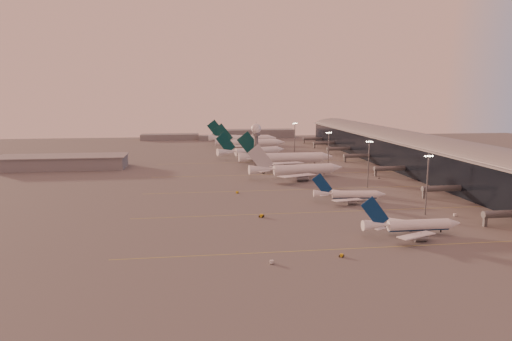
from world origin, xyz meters
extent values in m
plane|color=#5E5B5B|center=(0.00, 0.00, 0.00)|extent=(700.00, 700.00, 0.00)
cube|color=#CCC848|center=(30.00, -35.00, 0.01)|extent=(180.00, 0.25, 0.02)
cube|color=#CCC848|center=(30.00, 10.00, 0.01)|extent=(180.00, 0.25, 0.02)
cube|color=#CCC848|center=(30.00, 55.00, 0.01)|extent=(180.00, 0.25, 0.02)
cube|color=#CCC848|center=(30.00, 100.00, 0.01)|extent=(180.00, 0.25, 0.02)
cube|color=#CCC848|center=(30.00, 150.00, 0.01)|extent=(180.00, 0.25, 0.02)
cube|color=black|center=(108.00, 110.00, 9.00)|extent=(36.00, 360.00, 18.00)
cylinder|color=slate|center=(108.00, 110.00, 18.00)|extent=(10.08, 360.00, 10.08)
cube|color=slate|center=(108.00, 110.00, 18.20)|extent=(40.00, 362.00, 0.80)
cylinder|color=slate|center=(82.00, -18.00, 4.50)|extent=(22.00, 2.80, 2.80)
cube|color=slate|center=(72.00, -18.00, 2.20)|extent=(1.20, 1.20, 4.40)
cylinder|color=slate|center=(82.00, 28.00, 4.50)|extent=(22.00, 2.80, 2.80)
cube|color=slate|center=(72.00, 28.00, 2.20)|extent=(1.20, 1.20, 4.40)
cylinder|color=slate|center=(82.00, 86.00, 4.50)|extent=(22.00, 2.80, 2.80)
cube|color=slate|center=(72.00, 86.00, 2.20)|extent=(1.20, 1.20, 4.40)
cylinder|color=slate|center=(82.00, 142.00, 4.50)|extent=(22.00, 2.80, 2.80)
cube|color=slate|center=(72.00, 142.00, 2.20)|extent=(1.20, 1.20, 4.40)
cylinder|color=slate|center=(82.00, 184.00, 4.50)|extent=(22.00, 2.80, 2.80)
cube|color=slate|center=(72.00, 184.00, 2.20)|extent=(1.20, 1.20, 4.40)
cylinder|color=slate|center=(82.00, 226.00, 4.50)|extent=(22.00, 2.80, 2.80)
cube|color=slate|center=(72.00, 226.00, 2.20)|extent=(1.20, 1.20, 4.40)
cylinder|color=slate|center=(82.00, 266.00, 4.50)|extent=(22.00, 2.80, 2.80)
cube|color=slate|center=(72.00, 266.00, 2.20)|extent=(1.20, 1.20, 4.40)
cube|color=slate|center=(-120.00, 140.00, 4.00)|extent=(80.00, 25.00, 8.00)
cube|color=slate|center=(-120.00, 140.00, 8.20)|extent=(82.00, 27.00, 0.60)
cylinder|color=slate|center=(5.00, 120.00, 11.00)|extent=(2.60, 2.60, 22.00)
cylinder|color=slate|center=(5.00, 120.00, 22.50)|extent=(5.20, 5.20, 1.20)
sphere|color=white|center=(5.00, 120.00, 26.40)|extent=(6.40, 6.40, 6.40)
cylinder|color=slate|center=(5.00, 120.00, 30.10)|extent=(0.16, 0.16, 2.00)
cylinder|color=slate|center=(58.00, 0.00, 12.50)|extent=(0.56, 0.56, 25.00)
cube|color=slate|center=(58.00, 0.00, 24.50)|extent=(3.60, 0.25, 0.25)
sphere|color=#FFEABF|center=(56.50, 0.00, 24.10)|extent=(0.56, 0.56, 0.56)
sphere|color=#FFEABF|center=(57.50, 0.00, 24.10)|extent=(0.56, 0.56, 0.56)
sphere|color=#FFEABF|center=(58.50, 0.00, 24.10)|extent=(0.56, 0.56, 0.56)
sphere|color=#FFEABF|center=(59.50, 0.00, 24.10)|extent=(0.56, 0.56, 0.56)
cylinder|color=slate|center=(55.00, 55.00, 12.50)|extent=(0.56, 0.56, 25.00)
cube|color=slate|center=(55.00, 55.00, 24.50)|extent=(3.60, 0.25, 0.25)
sphere|color=#FFEABF|center=(53.50, 55.00, 24.10)|extent=(0.56, 0.56, 0.56)
sphere|color=#FFEABF|center=(54.50, 55.00, 24.10)|extent=(0.56, 0.56, 0.56)
sphere|color=#FFEABF|center=(55.50, 55.00, 24.10)|extent=(0.56, 0.56, 0.56)
sphere|color=#FFEABF|center=(56.50, 55.00, 24.10)|extent=(0.56, 0.56, 0.56)
cylinder|color=slate|center=(50.00, 110.00, 12.50)|extent=(0.56, 0.56, 25.00)
cube|color=slate|center=(50.00, 110.00, 24.50)|extent=(3.60, 0.25, 0.25)
sphere|color=#FFEABF|center=(48.50, 110.00, 24.10)|extent=(0.56, 0.56, 0.56)
sphere|color=#FFEABF|center=(49.50, 110.00, 24.10)|extent=(0.56, 0.56, 0.56)
sphere|color=#FFEABF|center=(50.50, 110.00, 24.10)|extent=(0.56, 0.56, 0.56)
sphere|color=#FFEABF|center=(51.50, 110.00, 24.10)|extent=(0.56, 0.56, 0.56)
cylinder|color=slate|center=(48.00, 200.00, 12.50)|extent=(0.56, 0.56, 25.00)
cube|color=slate|center=(48.00, 200.00, 24.50)|extent=(3.60, 0.25, 0.25)
sphere|color=#FFEABF|center=(46.50, 200.00, 24.10)|extent=(0.56, 0.56, 0.56)
sphere|color=#FFEABF|center=(47.50, 200.00, 24.10)|extent=(0.56, 0.56, 0.56)
sphere|color=#FFEABF|center=(48.50, 200.00, 24.10)|extent=(0.56, 0.56, 0.56)
sphere|color=#FFEABF|center=(49.50, 200.00, 24.10)|extent=(0.56, 0.56, 0.56)
cube|color=slate|center=(-60.00, 320.00, 3.00)|extent=(60.00, 18.00, 6.00)
cube|color=slate|center=(30.00, 330.00, 4.50)|extent=(90.00, 20.00, 9.00)
cube|color=slate|center=(-10.00, 310.00, 2.50)|extent=(40.00, 15.00, 5.00)
cylinder|color=white|center=(42.67, -24.22, 3.06)|extent=(22.06, 3.88, 3.75)
cylinder|color=navy|center=(42.67, -24.22, 2.22)|extent=(21.61, 2.83, 2.70)
cone|color=white|center=(55.83, -24.29, 3.06)|extent=(4.29, 3.78, 3.75)
cone|color=white|center=(27.03, -24.13, 3.53)|extent=(9.26, 3.81, 3.75)
cube|color=white|center=(37.21, -33.42, 2.40)|extent=(15.83, 10.67, 1.18)
cylinder|color=gray|center=(39.91, -31.25, 0.69)|extent=(4.28, 2.46, 2.44)
cube|color=gray|center=(39.91, -31.25, 1.75)|extent=(0.30, 0.25, 1.50)
cube|color=white|center=(37.32, -14.96, 2.40)|extent=(15.79, 10.82, 1.18)
cylinder|color=gray|center=(39.99, -17.15, 0.69)|extent=(4.28, 2.46, 2.44)
cube|color=gray|center=(39.99, -17.15, 1.75)|extent=(0.30, 0.25, 1.50)
cube|color=navy|center=(26.57, -24.13, 8.17)|extent=(10.30, 0.40, 11.18)
cube|color=white|center=(27.04, -28.39, 3.62)|extent=(4.54, 3.29, 0.25)
cube|color=white|center=(27.09, -19.86, 3.62)|extent=(4.53, 3.33, 0.25)
cylinder|color=black|center=(51.05, -24.27, 0.49)|extent=(0.49, 0.49, 0.99)
cylinder|color=black|center=(40.91, -22.04, 0.54)|extent=(1.09, 0.50, 1.09)
cylinder|color=black|center=(40.89, -26.38, 0.54)|extent=(1.09, 0.50, 1.09)
cylinder|color=white|center=(37.59, 26.41, 2.82)|extent=(20.56, 5.98, 3.45)
cylinder|color=navy|center=(37.59, 26.41, 2.04)|extent=(20.04, 4.97, 2.49)
cone|color=white|center=(49.60, 24.89, 2.82)|extent=(4.33, 3.92, 3.45)
cone|color=white|center=(23.31, 28.23, 3.25)|extent=(8.88, 4.50, 3.45)
cube|color=white|center=(31.58, 18.61, 2.21)|extent=(14.93, 8.38, 1.09)
cylinder|color=gray|center=(34.28, 20.29, 0.64)|extent=(4.18, 2.72, 2.25)
cube|color=gray|center=(34.28, 20.29, 1.61)|extent=(0.30, 0.26, 1.38)
cube|color=white|center=(33.72, 35.47, 2.21)|extent=(13.95, 11.25, 1.09)
cylinder|color=gray|center=(35.92, 33.17, 0.64)|extent=(4.18, 2.72, 2.25)
cube|color=gray|center=(35.92, 33.17, 1.61)|extent=(0.30, 0.26, 1.38)
cube|color=navy|center=(22.88, 28.28, 7.52)|extent=(9.44, 1.51, 10.30)
cube|color=white|center=(22.84, 24.33, 3.34)|extent=(4.19, 2.66, 0.23)
cube|color=white|center=(23.83, 32.12, 3.34)|extent=(4.09, 3.38, 0.23)
cylinder|color=black|center=(45.24, 25.44, 0.45)|extent=(0.45, 0.45, 0.91)
cylinder|color=black|center=(36.22, 28.60, 0.50)|extent=(1.05, 0.58, 1.00)
cylinder|color=black|center=(35.71, 24.63, 0.50)|extent=(1.05, 0.58, 1.00)
cylinder|color=white|center=(28.41, 88.38, 3.82)|extent=(35.59, 9.15, 5.50)
cylinder|color=white|center=(28.41, 88.38, 2.58)|extent=(34.73, 7.55, 3.96)
cone|color=white|center=(49.31, 90.58, 3.82)|extent=(7.35, 6.18, 5.50)
cone|color=white|center=(3.57, 85.76, 4.50)|extent=(15.26, 7.01, 5.50)
cube|color=white|center=(21.40, 72.92, 2.85)|extent=(24.22, 18.99, 1.63)
cylinder|color=gray|center=(25.28, 76.81, 0.62)|extent=(7.15, 4.27, 3.58)
cube|color=gray|center=(25.28, 76.81, 1.89)|extent=(0.29, 0.25, 2.20)
cube|color=white|center=(18.34, 102.04, 2.85)|extent=(25.62, 14.89, 1.63)
cylinder|color=gray|center=(22.94, 99.04, 0.62)|extent=(7.15, 4.27, 3.58)
cube|color=gray|center=(22.94, 99.04, 1.89)|extent=(0.29, 0.25, 2.20)
cube|color=#B9BBC1|center=(2.83, 85.69, 11.00)|extent=(15.20, 1.90, 16.33)
cube|color=white|center=(3.99, 78.96, 4.64)|extent=(7.13, 5.78, 0.22)
cube|color=white|center=(2.56, 92.51, 4.64)|extent=(7.28, 4.73, 0.22)
cylinder|color=black|center=(41.72, 89.78, 0.44)|extent=(0.44, 0.44, 0.89)
cylinder|color=black|center=(25.39, 90.02, 0.49)|extent=(1.02, 0.54, 0.98)
cylinder|color=black|center=(25.80, 86.14, 0.49)|extent=(1.02, 0.54, 0.98)
cylinder|color=white|center=(31.54, 130.28, 4.56)|extent=(40.10, 6.90, 6.46)
cylinder|color=white|center=(31.54, 130.28, 3.11)|extent=(39.28, 5.08, 4.65)
cone|color=white|center=(55.42, 130.55, 4.56)|extent=(7.82, 6.54, 6.46)
cone|color=white|center=(3.13, 129.97, 5.37)|extent=(16.86, 6.64, 6.46)
cube|color=white|center=(21.86, 113.34, 3.43)|extent=(28.74, 19.84, 1.91)
cylinder|color=gray|center=(26.71, 117.37, 0.78)|extent=(7.79, 4.28, 4.20)
cube|color=gray|center=(26.71, 117.37, 2.30)|extent=(0.34, 0.28, 2.58)
cube|color=white|center=(21.49, 147.01, 3.43)|extent=(28.91, 19.34, 1.91)
cylinder|color=gray|center=(26.43, 143.08, 0.78)|extent=(7.79, 4.28, 4.20)
cube|color=gray|center=(26.43, 143.08, 2.30)|extent=(0.34, 0.28, 2.58)
cube|color=#063536|center=(2.29, 129.96, 13.08)|extent=(17.76, 0.59, 19.11)
cube|color=white|center=(2.93, 122.22, 5.53)|extent=(8.23, 6.07, 0.28)
cube|color=white|center=(2.76, 137.71, 5.53)|extent=(8.25, 5.94, 0.28)
cylinder|color=black|center=(46.75, 130.45, 0.56)|extent=(0.56, 0.56, 1.11)
cylinder|color=black|center=(28.28, 132.69, 0.61)|extent=(1.23, 0.57, 1.22)
cylinder|color=black|center=(28.34, 127.80, 0.61)|extent=(1.23, 0.57, 1.22)
cylinder|color=white|center=(12.56, 174.12, 3.96)|extent=(34.74, 16.43, 5.61)
cylinder|color=white|center=(12.56, 174.12, 2.70)|extent=(33.58, 14.72, 4.04)
cone|color=white|center=(32.22, 180.76, 3.96)|extent=(8.17, 7.46, 5.61)
cone|color=white|center=(-10.82, 166.24, 4.67)|extent=(15.61, 9.97, 5.61)
cube|color=white|center=(9.12, 157.53, 2.98)|extent=(21.59, 22.37, 1.66)
cylinder|color=gray|center=(12.04, 162.16, 0.68)|extent=(7.54, 5.60, 3.65)
cube|color=gray|center=(12.04, 162.16, 2.00)|extent=(0.35, 0.32, 2.24)
cube|color=white|center=(-0.23, 185.24, 2.98)|extent=(25.86, 9.88, 1.66)
cylinder|color=gray|center=(4.91, 183.33, 0.68)|extent=(7.54, 5.60, 3.65)
cube|color=gray|center=(4.91, 183.33, 2.00)|extent=(0.35, 0.32, 2.24)
cube|color=#063536|center=(-11.51, 166.01, 11.36)|extent=(14.73, 5.25, 16.60)
cube|color=white|center=(-8.90, 159.78, 4.81)|extent=(6.56, 6.52, 0.24)
cube|color=white|center=(-13.21, 172.54, 4.81)|extent=(7.00, 3.37, 0.24)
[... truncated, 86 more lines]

